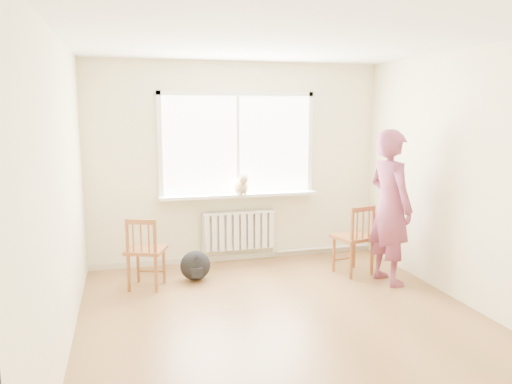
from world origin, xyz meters
TOP-DOWN VIEW (x-y plane):
  - floor at (0.00, 0.00)m, footprint 4.50×4.50m
  - ceiling at (0.00, 0.00)m, footprint 4.50×4.50m
  - back_wall at (0.00, 2.25)m, footprint 4.00×0.01m
  - window at (0.00, 2.22)m, footprint 2.12×0.05m
  - windowsill at (0.00, 2.14)m, footprint 2.15×0.22m
  - radiator at (0.00, 2.16)m, footprint 1.00×0.12m
  - heating_pipe at (1.25, 2.19)m, footprint 1.40×0.04m
  - baseboard at (0.00, 2.23)m, footprint 4.00×0.03m
  - chair_left at (-1.30, 1.38)m, footprint 0.53×0.52m
  - chair_right at (1.30, 1.23)m, footprint 0.54×0.52m
  - person at (1.55, 0.87)m, footprint 0.54×0.73m
  - cat at (0.01, 2.05)m, footprint 0.21×0.46m
  - backpack at (-0.69, 1.53)m, footprint 0.42×0.36m

SIDE VIEW (x-z plane):
  - floor at x=0.00m, z-range 0.00..0.00m
  - baseboard at x=0.00m, z-range 0.00..0.08m
  - heating_pipe at x=1.25m, z-range 0.06..0.10m
  - backpack at x=-0.69m, z-range 0.00..0.37m
  - chair_left at x=-1.30m, z-range 0.00..0.86m
  - radiator at x=0.00m, z-range 0.16..0.71m
  - chair_right at x=1.30m, z-range 0.00..0.90m
  - person at x=1.55m, z-range 0.00..1.85m
  - windowsill at x=0.00m, z-range 0.91..0.95m
  - cat at x=0.01m, z-range 0.92..1.23m
  - back_wall at x=0.00m, z-range 0.00..2.70m
  - window at x=0.00m, z-range 0.95..2.37m
  - ceiling at x=0.00m, z-range 2.70..2.70m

